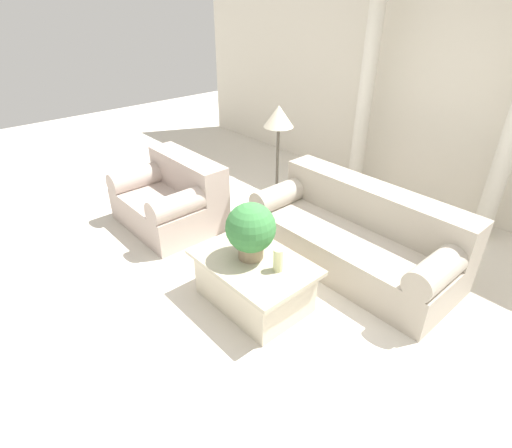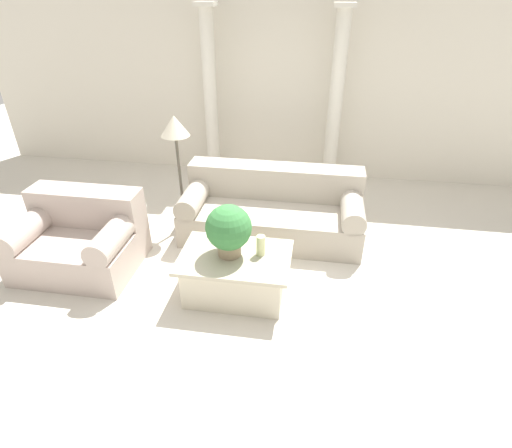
{
  "view_description": "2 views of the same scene",
  "coord_description": "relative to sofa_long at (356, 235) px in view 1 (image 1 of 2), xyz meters",
  "views": [
    {
      "loc": [
        2.13,
        -2.44,
        2.61
      ],
      "look_at": [
        -0.35,
        -0.25,
        0.68
      ],
      "focal_mm": 28.0,
      "sensor_mm": 36.0,
      "label": 1
    },
    {
      "loc": [
        0.6,
        -3.68,
        2.82
      ],
      "look_at": [
        0.03,
        -0.06,
        0.62
      ],
      "focal_mm": 28.0,
      "sensor_mm": 36.0,
      "label": 2
    }
  ],
  "objects": [
    {
      "name": "potted_plant",
      "position": [
        -0.29,
        -1.26,
        0.44
      ],
      "size": [
        0.46,
        0.46,
        0.54
      ],
      "color": "#937F60",
      "rests_on": "coffee_table"
    },
    {
      "name": "pillar_candle",
      "position": [
        0.02,
        -1.21,
        0.25
      ],
      "size": [
        0.09,
        0.09,
        0.22
      ],
      "color": "beige",
      "rests_on": "coffee_table"
    },
    {
      "name": "column_left",
      "position": [
        -1.17,
        1.59,
        1.0
      ],
      "size": [
        0.29,
        0.29,
        2.62
      ],
      "color": "silver",
      "rests_on": "ground_plane"
    },
    {
      "name": "ground_plane",
      "position": [
        -0.11,
        -0.79,
        -0.34
      ],
      "size": [
        16.0,
        16.0,
        0.0
      ],
      "primitive_type": "plane",
      "color": "silver"
    },
    {
      "name": "wall_back",
      "position": [
        -0.11,
        2.0,
        1.26
      ],
      "size": [
        10.0,
        0.06,
        3.2
      ],
      "color": "silver",
      "rests_on": "ground_plane"
    },
    {
      "name": "coffee_table",
      "position": [
        -0.23,
        -1.27,
        -0.09
      ],
      "size": [
        1.12,
        0.76,
        0.48
      ],
      "color": "beige",
      "rests_on": "ground_plane"
    },
    {
      "name": "sofa_long",
      "position": [
        0.0,
        0.0,
        0.0
      ],
      "size": [
        2.24,
        0.99,
        0.84
      ],
      "color": "#ADA393",
      "rests_on": "ground_plane"
    },
    {
      "name": "floor_lamp",
      "position": [
        -1.18,
        -0.06,
        0.95
      ],
      "size": [
        0.34,
        0.34,
        1.52
      ],
      "color": "#4C473D",
      "rests_on": "ground_plane"
    },
    {
      "name": "loveseat",
      "position": [
        -2.08,
        -1.03,
        0.01
      ],
      "size": [
        1.29,
        0.99,
        0.84
      ],
      "color": "#B9A79C",
      "rests_on": "ground_plane"
    }
  ]
}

